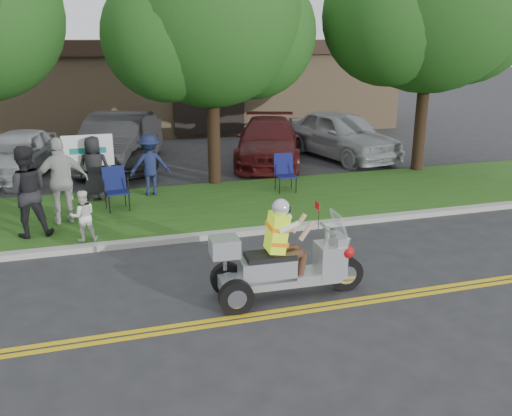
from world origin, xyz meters
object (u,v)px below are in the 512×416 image
object	(u,v)px
trike_scooter	(282,264)
parked_car_left	(118,141)
parked_car_far_left	(18,153)
spectator_adult_mid	(26,192)
parked_car_right	(268,141)
parked_car_far_right	(341,134)
spectator_adult_right	(62,181)
lawn_chair_b	(285,170)
parked_car_mid	(103,154)
lawn_chair_a	(115,185)

from	to	relation	value
trike_scooter	parked_car_left	world-z (taller)	parked_car_left
parked_car_far_left	parked_car_left	xyz separation A→B (m)	(3.00, 0.42, 0.16)
spectator_adult_mid	parked_car_right	world-z (taller)	spectator_adult_mid
parked_car_right	trike_scooter	bearing A→B (deg)	-87.36
parked_car_left	parked_car_far_right	bearing A→B (deg)	12.94
spectator_adult_right	parked_car_right	distance (m)	8.08
lawn_chair_b	spectator_adult_mid	xyz separation A→B (m)	(-6.29, -1.81, 0.39)
parked_car_mid	trike_scooter	bearing A→B (deg)	-99.31
spectator_adult_mid	parked_car_far_left	distance (m)	6.13
trike_scooter	parked_car_left	size ratio (longest dim) A/B	0.49
lawn_chair_b	parked_car_mid	size ratio (longest dim) A/B	0.23
parked_car_far_right	lawn_chair_a	bearing A→B (deg)	-164.17
lawn_chair_b	parked_car_mid	world-z (taller)	parked_car_mid
parked_car_right	lawn_chair_a	bearing A→B (deg)	-122.03
spectator_adult_mid	parked_car_far_right	bearing A→B (deg)	-154.65
lawn_chair_a	parked_car_left	distance (m)	5.07
lawn_chair_b	parked_car_left	xyz separation A→B (m)	(-4.14, 4.68, 0.20)
spectator_adult_right	parked_car_far_left	size ratio (longest dim) A/B	0.46
spectator_adult_right	parked_car_left	bearing A→B (deg)	-113.52
spectator_adult_right	parked_car_mid	bearing A→B (deg)	-110.09
spectator_adult_right	lawn_chair_a	bearing A→B (deg)	-156.24
spectator_adult_mid	parked_car_left	bearing A→B (deg)	-113.16
trike_scooter	parked_car_right	size ratio (longest dim) A/B	0.51
spectator_adult_mid	parked_car_right	distance (m)	9.02
parked_car_far_left	parked_car_far_right	bearing A→B (deg)	11.98
spectator_adult_mid	parked_car_far_right	world-z (taller)	spectator_adult_mid
parked_car_mid	parked_car_far_right	bearing A→B (deg)	-24.62
lawn_chair_a	parked_car_far_left	bearing A→B (deg)	110.76
parked_car_far_left	parked_car_right	xyz separation A→B (m)	(7.90, -0.44, 0.03)
parked_car_mid	lawn_chair_b	bearing A→B (deg)	-64.39
parked_car_far_left	spectator_adult_right	bearing A→B (deg)	-60.16
lawn_chair_a	parked_car_left	xyz separation A→B (m)	(0.33, 5.06, 0.18)
spectator_adult_right	parked_car_left	size ratio (longest dim) A/B	0.37
parked_car_far_left	parked_car_right	distance (m)	7.91
lawn_chair_a	lawn_chair_b	bearing A→B (deg)	-4.35
trike_scooter	parked_car_left	distance (m)	10.70
parked_car_far_left	lawn_chair_a	bearing A→B (deg)	-45.92
lawn_chair_a	parked_car_right	world-z (taller)	parked_car_right
lawn_chair_a	parked_car_far_left	world-z (taller)	parked_car_far_left
lawn_chair_b	parked_car_mid	xyz separation A→B (m)	(-4.64, 3.98, -0.06)
trike_scooter	lawn_chair_a	size ratio (longest dim) A/B	2.52
lawn_chair_b	parked_car_far_right	world-z (taller)	parked_car_far_right
spectator_adult_mid	spectator_adult_right	distance (m)	0.96
spectator_adult_right	spectator_adult_mid	bearing A→B (deg)	36.32
trike_scooter	lawn_chair_a	bearing A→B (deg)	115.49
trike_scooter	parked_car_far_right	distance (m)	11.18
lawn_chair_a	trike_scooter	bearing A→B (deg)	-75.84
lawn_chair_a	spectator_adult_mid	size ratio (longest dim) A/B	0.54
parked_car_left	parked_car_right	xyz separation A→B (m)	(4.90, -0.87, -0.13)
lawn_chair_a	parked_car_far_right	world-z (taller)	parked_car_far_right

